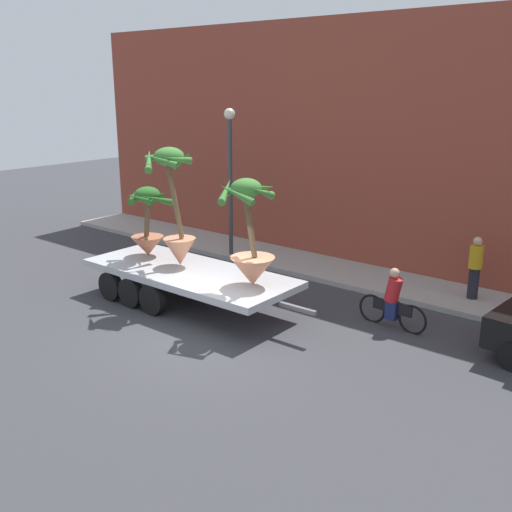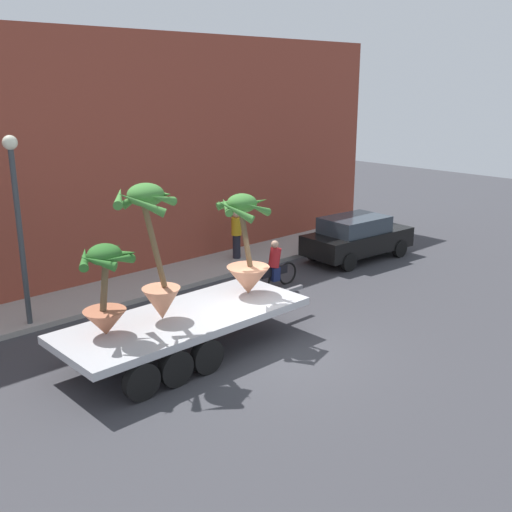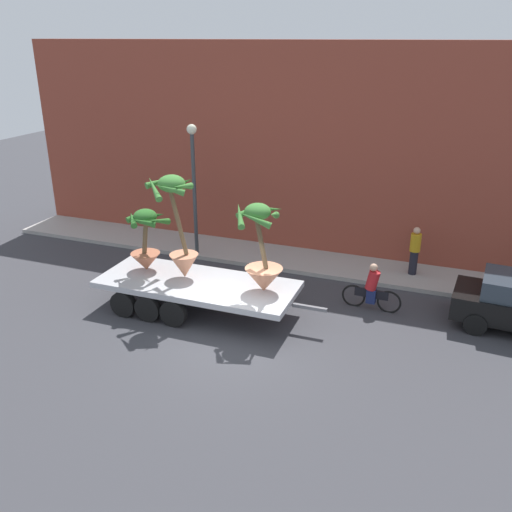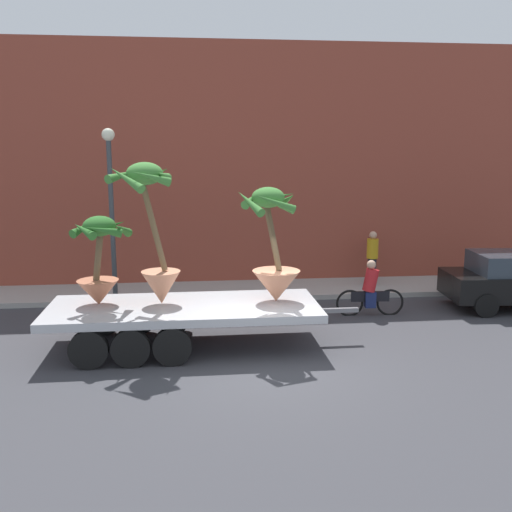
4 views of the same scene
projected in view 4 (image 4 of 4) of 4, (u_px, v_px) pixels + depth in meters
ground_plane at (269, 364)px, 11.98m from camera, size 60.00×60.00×0.00m
sidewalk at (244, 290)px, 17.93m from camera, size 24.00×2.20×0.15m
building_facade at (239, 166)px, 18.90m from camera, size 24.00×1.20×7.73m
flatbed_trailer at (173, 314)px, 12.89m from camera, size 7.04×2.45×0.98m
potted_palm_rear at (99, 263)px, 12.74m from camera, size 1.33×1.25×2.00m
potted_palm_middle at (273, 256)px, 13.01m from camera, size 1.50×1.44×2.61m
potted_palm_front at (153, 235)px, 12.69m from camera, size 1.57×1.64×3.16m
cyclist at (370, 291)px, 15.42m from camera, size 1.84×0.36×1.54m
pedestrian_near_gate at (372, 257)px, 18.25m from camera, size 0.36×0.36×1.71m
street_lamp at (111, 192)px, 16.17m from camera, size 0.36×0.36×4.83m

